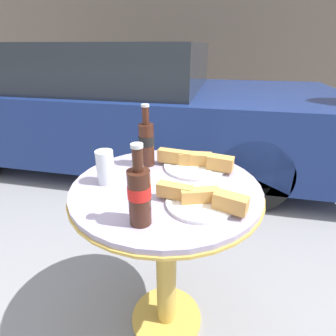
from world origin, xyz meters
name	(u,v)px	position (x,y,z in m)	size (l,w,h in m)	color
ground_plane	(166,318)	(0.00, 0.00, 0.00)	(30.00, 30.00, 0.00)	gray
bistro_table	(166,223)	(0.00, 0.00, 0.58)	(0.71, 0.71, 0.76)	gold
cola_bottle_left	(139,194)	(-0.02, -0.24, 0.85)	(0.07, 0.07, 0.24)	#3D1E14
cola_bottle_right	(147,142)	(-0.12, 0.15, 0.86)	(0.07, 0.07, 0.26)	#3D1E14
drinking_glass	(106,168)	(-0.22, -0.03, 0.82)	(0.07, 0.07, 0.13)	black
lunch_plate_near	(195,163)	(0.09, 0.16, 0.78)	(0.32, 0.26, 0.07)	white
lunch_plate_far	(201,200)	(0.14, -0.12, 0.78)	(0.30, 0.22, 0.07)	white
parked_car	(120,107)	(-0.97, 1.93, 0.60)	(4.43, 1.78, 1.25)	navy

